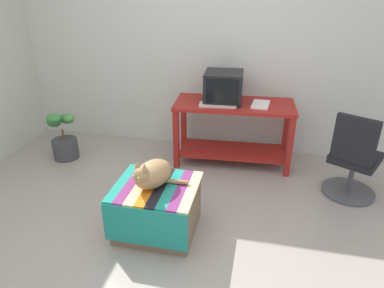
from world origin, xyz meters
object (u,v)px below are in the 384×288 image
(cat, at_px, (152,174))
(ottoman_with_blanket, at_px, (157,208))
(tv_monitor, at_px, (224,87))
(potted_plant, at_px, (64,140))
(office_chair, at_px, (353,162))
(book, at_px, (261,105))
(keyboard, at_px, (218,105))
(desk, at_px, (233,123))

(cat, bearing_deg, ottoman_with_blanket, 29.70)
(tv_monitor, xyz_separation_m, ottoman_with_blanket, (-0.36, -1.41, -0.68))
(potted_plant, xyz_separation_m, office_chair, (3.23, -0.14, 0.15))
(book, height_order, cat, book)
(book, distance_m, potted_plant, 2.37)
(tv_monitor, relative_size, book, 1.55)
(tv_monitor, distance_m, keyboard, 0.22)
(book, bearing_deg, cat, -115.45)
(tv_monitor, distance_m, book, 0.45)
(desk, relative_size, tv_monitor, 3.11)
(tv_monitor, distance_m, ottoman_with_blanket, 1.61)
(book, xyz_separation_m, ottoman_with_blanket, (-0.78, -1.37, -0.53))
(ottoman_with_blanket, relative_size, potted_plant, 1.14)
(keyboard, distance_m, cat, 1.32)
(book, height_order, ottoman_with_blanket, book)
(ottoman_with_blanket, xyz_separation_m, potted_plant, (-1.51, 1.06, 0.01))
(book, bearing_deg, tv_monitor, 178.57)
(book, relative_size, office_chair, 0.32)
(cat, bearing_deg, office_chair, 49.33)
(tv_monitor, xyz_separation_m, cat, (-0.38, -1.42, -0.34))
(tv_monitor, height_order, book, tv_monitor)
(tv_monitor, distance_m, office_chair, 1.54)
(cat, bearing_deg, tv_monitor, 96.37)
(ottoman_with_blanket, bearing_deg, office_chair, 28.16)
(tv_monitor, bearing_deg, office_chair, -23.46)
(desk, xyz_separation_m, potted_plant, (-2.00, -0.33, -0.27))
(tv_monitor, xyz_separation_m, keyboard, (-0.04, -0.16, -0.15))
(desk, bearing_deg, ottoman_with_blanket, -112.85)
(book, relative_size, cat, 0.61)
(book, xyz_separation_m, office_chair, (0.94, -0.45, -0.37))
(desk, xyz_separation_m, cat, (-0.51, -1.40, 0.06))
(tv_monitor, relative_size, ottoman_with_blanket, 0.64)
(book, bearing_deg, desk, 179.88)
(keyboard, xyz_separation_m, cat, (-0.34, -1.26, -0.19))
(keyboard, bearing_deg, book, 7.65)
(potted_plant, bearing_deg, desk, 9.46)
(desk, bearing_deg, cat, -113.66)
(keyboard, relative_size, book, 1.42)
(keyboard, relative_size, office_chair, 0.45)
(tv_monitor, height_order, cat, tv_monitor)
(desk, bearing_deg, book, -8.44)
(office_chair, bearing_deg, potted_plant, 25.28)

